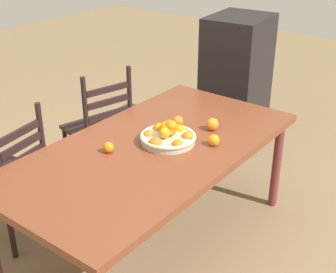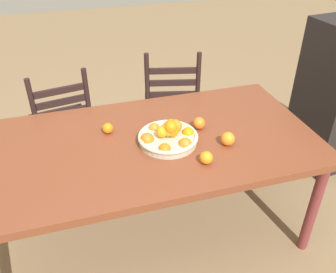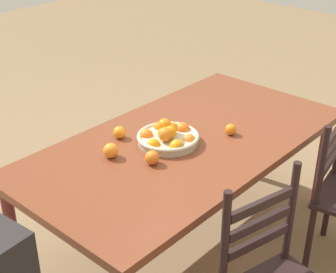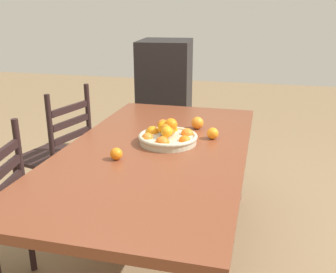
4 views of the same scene
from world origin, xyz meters
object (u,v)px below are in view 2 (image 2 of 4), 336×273
Objects in this scene: fruit_bowl at (168,136)px; orange_loose_2 at (206,158)px; orange_loose_1 at (108,128)px; chair_near_window at (63,125)px; orange_loose_3 at (199,123)px; chair_by_cabinet at (171,105)px; dining_table at (150,149)px; orange_loose_0 at (228,139)px.

orange_loose_2 is (0.13, -0.24, -0.01)m from fruit_bowl.
orange_loose_1 is (-0.32, 0.20, -0.01)m from fruit_bowl.
chair_near_window is 1.14m from orange_loose_3.
chair_near_window is 0.97× the size of chair_by_cabinet.
chair_by_cabinet is 1.20m from orange_loose_2.
fruit_bowl is 0.24m from orange_loose_3.
orange_loose_3 is at bearing 75.64° from orange_loose_2.
chair_near_window is at bearing 124.05° from orange_loose_2.
dining_table is 2.07× the size of chair_near_window.
orange_loose_3 is at bearing -11.43° from orange_loose_1.
orange_loose_1 is 0.63m from orange_loose_2.
orange_loose_3 is (0.81, -0.74, 0.31)m from chair_near_window.
chair_near_window is at bearing 133.60° from orange_loose_0.
chair_near_window is 13.40× the size of orange_loose_2.
orange_loose_0 reaches higher than orange_loose_1.
chair_near_window reaches higher than orange_loose_0.
chair_near_window reaches higher than orange_loose_2.
chair_near_window is 12.65× the size of orange_loose_3.
orange_loose_3 reaches higher than orange_loose_2.
chair_by_cabinet is at bearing 65.30° from dining_table.
fruit_bowl reaches higher than orange_loose_1.
orange_loose_0 is 0.22m from orange_loose_2.
orange_loose_0 is (0.41, -0.17, 0.10)m from dining_table.
chair_by_cabinet reaches higher than dining_table.
fruit_bowl reaches higher than dining_table.
fruit_bowl is (0.59, -0.83, 0.31)m from chair_near_window.
chair_near_window is at bearing 122.25° from dining_table.
dining_table is 0.38m from orange_loose_2.
orange_loose_0 is at bearing 123.60° from chair_near_window.
orange_loose_1 is at bearing 62.75° from chair_by_cabinet.
orange_loose_1 is at bearing 103.52° from chair_near_window.
orange_loose_1 reaches higher than dining_table.
chair_by_cabinet reaches higher than orange_loose_1.
chair_near_window is 14.52× the size of orange_loose_1.
chair_near_window is at bearing 18.33° from chair_by_cabinet.
dining_table is 30.11× the size of orange_loose_1.
orange_loose_0 reaches higher than orange_loose_2.
chair_by_cabinet reaches higher than orange_loose_0.
orange_loose_0 is 1.23× the size of orange_loose_1.
fruit_bowl reaches higher than orange_loose_2.
orange_loose_1 is (0.28, -0.63, 0.30)m from chair_near_window.
orange_loose_2 is at bearing 95.62° from chair_by_cabinet.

